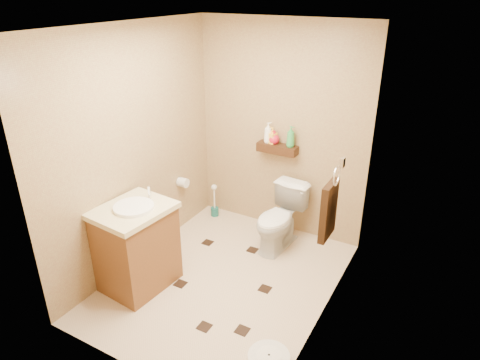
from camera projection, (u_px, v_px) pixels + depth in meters
The scene contains 18 objects.
ground at pixel (224, 281), 4.26m from camera, with size 2.50×2.50×0.00m, color beige.
wall_back at pixel (281, 131), 4.74m from camera, with size 2.00×0.04×2.40m, color #A0885B.
wall_front at pixel (122, 237), 2.76m from camera, with size 2.00×0.04×2.40m, color #A0885B.
wall_left at pixel (135, 150), 4.20m from camera, with size 0.04×2.50×2.40m, color #A0885B.
wall_right at pixel (332, 195), 3.31m from camera, with size 0.04×2.50×2.40m, color #A0885B.
ceiling at pixel (220, 26), 3.25m from camera, with size 2.00×2.50×0.02m, color silver.
wall_shelf at pixel (277, 149), 4.76m from camera, with size 0.46×0.14×0.10m, color #3C2010.
floor_accents at pixel (225, 283), 4.21m from camera, with size 1.11×1.35×0.01m.
toilet at pixel (279, 219), 4.68m from camera, with size 0.39×0.69×0.70m, color white.
vanity at pixel (137, 246), 4.04m from camera, with size 0.63×0.74×0.97m.
bathroom_scale at pixel (269, 358), 3.33m from camera, with size 0.42×0.42×0.07m.
toilet_brush at pixel (215, 205), 5.39m from camera, with size 0.10×0.10×0.43m.
towel_ring at pixel (329, 208), 3.65m from camera, with size 0.12×0.30×0.76m.
toilet_paper at pixel (183, 182), 4.94m from camera, with size 0.12×0.11×0.12m.
bottle_a at pixel (268, 133), 4.74m from camera, with size 0.09×0.09×0.23m, color white.
bottle_b at pixel (272, 135), 4.72m from camera, with size 0.08×0.08×0.18m, color yellow.
bottle_c at pixel (274, 137), 4.72m from camera, with size 0.12×0.12×0.15m, color red.
bottle_d at pixel (291, 136), 4.62m from camera, with size 0.09×0.09×0.23m, color green.
Camera 1 is at (1.82, -2.93, 2.69)m, focal length 32.00 mm.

